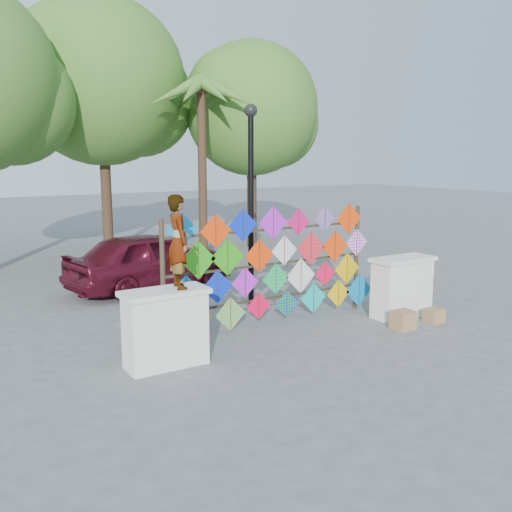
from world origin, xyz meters
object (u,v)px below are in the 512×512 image
vendor_woman (178,242)px  sedan (151,260)px  lamppost (251,188)px  kite_rack (276,265)px

vendor_woman → sedan: bearing=-8.3°
vendor_woman → lamppost: bearing=-42.4°
vendor_woman → sedan: (1.63, 5.27, -1.29)m
kite_rack → vendor_woman: bearing=-159.8°
vendor_woman → kite_rack: bearing=-61.0°
sedan → lamppost: 3.80m
sedan → lamppost: bearing=-170.3°
kite_rack → vendor_woman: vendor_woman is taller
kite_rack → lamppost: 1.95m
lamppost → kite_rack: bearing=-99.0°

